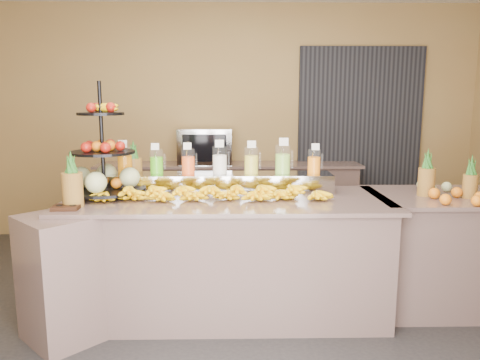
{
  "coord_description": "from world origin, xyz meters",
  "views": [
    {
      "loc": [
        0.03,
        -3.24,
        1.7
      ],
      "look_at": [
        0.1,
        0.3,
        1.07
      ],
      "focal_mm": 35.0,
      "sensor_mm": 36.0,
      "label": 1
    }
  ],
  "objects_px": {
    "condiment_caddy": "(66,207)",
    "right_fruit_pile": "(451,190)",
    "fruit_stand": "(109,168)",
    "oven_warmer": "(206,146)",
    "pitcher_tray": "(220,182)",
    "banana_heap": "(210,190)"
  },
  "relations": [
    {
      "from": "condiment_caddy",
      "to": "right_fruit_pile",
      "type": "height_order",
      "value": "right_fruit_pile"
    },
    {
      "from": "fruit_stand",
      "to": "oven_warmer",
      "type": "bearing_deg",
      "value": 71.06
    },
    {
      "from": "pitcher_tray",
      "to": "condiment_caddy",
      "type": "xyz_separation_m",
      "value": [
        -1.06,
        -0.62,
        -0.06
      ]
    },
    {
      "from": "pitcher_tray",
      "to": "oven_warmer",
      "type": "distance_m",
      "value": 1.69
    },
    {
      "from": "banana_heap",
      "to": "oven_warmer",
      "type": "relative_size",
      "value": 2.88
    },
    {
      "from": "fruit_stand",
      "to": "banana_heap",
      "type": "bearing_deg",
      "value": -8.79
    },
    {
      "from": "right_fruit_pile",
      "to": "oven_warmer",
      "type": "xyz_separation_m",
      "value": [
        -1.98,
        2.01,
        0.14
      ]
    },
    {
      "from": "condiment_caddy",
      "to": "right_fruit_pile",
      "type": "relative_size",
      "value": 0.43
    },
    {
      "from": "condiment_caddy",
      "to": "oven_warmer",
      "type": "relative_size",
      "value": 0.29
    },
    {
      "from": "pitcher_tray",
      "to": "right_fruit_pile",
      "type": "xyz_separation_m",
      "value": [
        1.77,
        -0.34,
        -0.0
      ]
    },
    {
      "from": "pitcher_tray",
      "to": "right_fruit_pile",
      "type": "height_order",
      "value": "right_fruit_pile"
    },
    {
      "from": "fruit_stand",
      "to": "condiment_caddy",
      "type": "distance_m",
      "value": 0.53
    },
    {
      "from": "banana_heap",
      "to": "condiment_caddy",
      "type": "bearing_deg",
      "value": -162.32
    },
    {
      "from": "right_fruit_pile",
      "to": "pitcher_tray",
      "type": "bearing_deg",
      "value": 169.03
    },
    {
      "from": "banana_heap",
      "to": "fruit_stand",
      "type": "distance_m",
      "value": 0.82
    },
    {
      "from": "pitcher_tray",
      "to": "banana_heap",
      "type": "xyz_separation_m",
      "value": [
        -0.07,
        -0.3,
        -0.01
      ]
    },
    {
      "from": "right_fruit_pile",
      "to": "oven_warmer",
      "type": "bearing_deg",
      "value": 134.53
    },
    {
      "from": "condiment_caddy",
      "to": "right_fruit_pile",
      "type": "xyz_separation_m",
      "value": [
        2.83,
        0.28,
        0.06
      ]
    },
    {
      "from": "pitcher_tray",
      "to": "banana_heap",
      "type": "relative_size",
      "value": 1.03
    },
    {
      "from": "condiment_caddy",
      "to": "oven_warmer",
      "type": "xyz_separation_m",
      "value": [
        0.85,
        2.29,
        0.19
      ]
    },
    {
      "from": "fruit_stand",
      "to": "condiment_caddy",
      "type": "bearing_deg",
      "value": -112.22
    },
    {
      "from": "banana_heap",
      "to": "fruit_stand",
      "type": "height_order",
      "value": "fruit_stand"
    }
  ]
}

